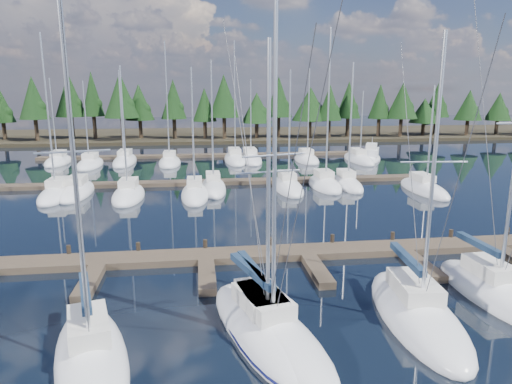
{
  "coord_description": "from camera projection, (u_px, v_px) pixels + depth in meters",
  "views": [
    {
      "loc": [
        -0.28,
        -7.61,
        9.88
      ],
      "look_at": [
        3.51,
        22.0,
        3.11
      ],
      "focal_mm": 32.0,
      "sensor_mm": 36.0,
      "label": 1
    }
  ],
  "objects": [
    {
      "name": "ground",
      "position": [
        203.0,
        208.0,
        38.6
      ],
      "size": [
        260.0,
        260.0,
        0.0
      ],
      "primitive_type": "plane",
      "color": "black",
      "rests_on": "ground"
    },
    {
      "name": "far_shore",
      "position": [
        199.0,
        135.0,
        96.57
      ],
      "size": [
        220.0,
        30.0,
        0.6
      ],
      "primitive_type": "cube",
      "color": "black",
      "rests_on": "ground"
    },
    {
      "name": "main_dock",
      "position": [
        206.0,
        260.0,
        26.32
      ],
      "size": [
        44.0,
        6.13,
        0.9
      ],
      "color": "#493C2D",
      "rests_on": "ground"
    },
    {
      "name": "back_docks",
      "position": [
        201.0,
        167.0,
        57.5
      ],
      "size": [
        50.0,
        21.8,
        0.4
      ],
      "color": "#493C2D",
      "rests_on": "ground"
    },
    {
      "name": "front_sailboat_2",
      "position": [
        91.0,
        357.0,
        16.69
      ],
      "size": [
        4.63,
        8.7,
        14.37
      ],
      "color": "silver",
      "rests_on": "ground"
    },
    {
      "name": "front_sailboat_3",
      "position": [
        267.0,
        329.0,
        18.62
      ],
      "size": [
        5.61,
        9.89,
        13.67
      ],
      "color": "silver",
      "rests_on": "ground"
    },
    {
      "name": "front_sailboat_4",
      "position": [
        264.0,
        326.0,
        18.93
      ],
      "size": [
        4.57,
        9.67,
        12.44
      ],
      "color": "silver",
      "rests_on": "ground"
    },
    {
      "name": "front_sailboat_5",
      "position": [
        416.0,
        313.0,
        19.98
      ],
      "size": [
        3.77,
        9.23,
        12.82
      ],
      "color": "silver",
      "rests_on": "ground"
    },
    {
      "name": "front_sailboat_6",
      "position": [
        492.0,
        291.0,
        22.07
      ],
      "size": [
        2.91,
        8.09,
        15.29
      ],
      "color": "silver",
      "rests_on": "ground"
    },
    {
      "name": "back_sailboat_rows",
      "position": [
        204.0,
        173.0,
        53.33
      ],
      "size": [
        46.57,
        31.87,
        16.93
      ],
      "color": "silver",
      "rests_on": "ground"
    },
    {
      "name": "motor_yacht_right",
      "position": [
        371.0,
        157.0,
        64.71
      ],
      "size": [
        5.56,
        8.15,
        3.87
      ],
      "color": "silver",
      "rests_on": "ground"
    },
    {
      "name": "tree_line",
      "position": [
        193.0,
        103.0,
        85.37
      ],
      "size": [
        183.51,
        11.42,
        12.47
      ],
      "color": "black",
      "rests_on": "far_shore"
    }
  ]
}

